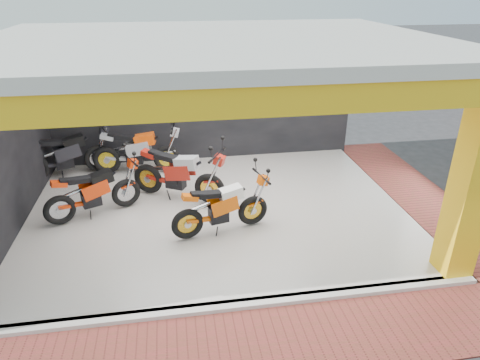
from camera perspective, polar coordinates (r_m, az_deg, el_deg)
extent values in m
plane|color=#2D2D30|center=(7.75, -1.28, -11.68)|extent=(80.00, 80.00, 0.00)
cube|color=white|center=(9.39, -2.99, -4.15)|extent=(8.00, 6.00, 0.10)
cube|color=beige|center=(8.25, -3.57, 17.85)|extent=(8.40, 6.40, 0.20)
cube|color=black|center=(11.64, -4.94, 10.72)|extent=(8.20, 0.20, 3.50)
cube|color=yellow|center=(7.64, 28.54, -0.36)|extent=(0.50, 0.50, 3.50)
cube|color=yellow|center=(5.38, -0.11, 10.62)|extent=(8.40, 0.30, 0.40)
cube|color=yellow|center=(9.56, 22.05, 15.36)|extent=(0.30, 6.40, 0.40)
cube|color=white|center=(6.94, -0.06, -16.36)|extent=(8.00, 0.20, 0.10)
cube|color=maroon|center=(6.41, 1.13, -21.17)|extent=(9.00, 1.40, 0.03)
cube|color=maroon|center=(10.93, 22.89, -2.01)|extent=(1.40, 7.00, 0.03)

